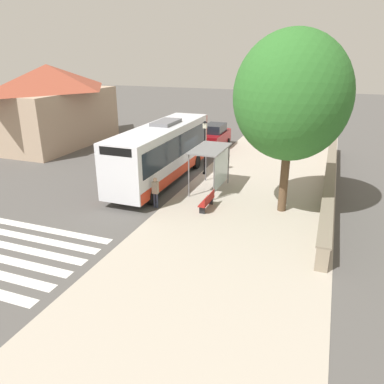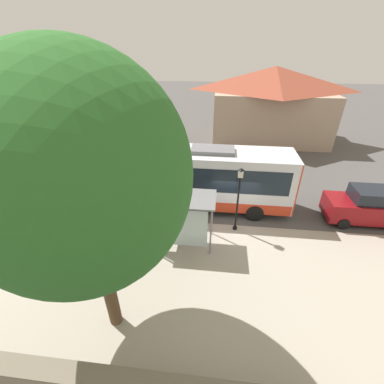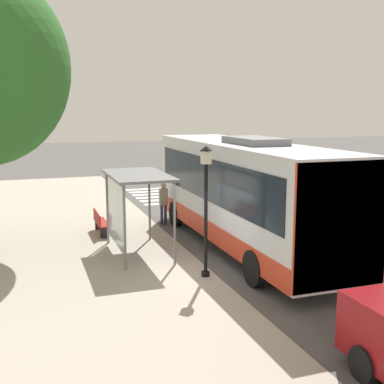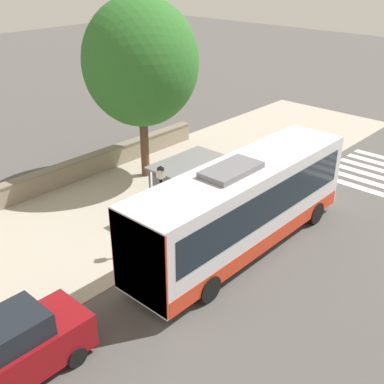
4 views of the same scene
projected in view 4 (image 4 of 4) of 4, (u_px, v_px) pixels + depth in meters
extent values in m
plane|color=#514F4C|center=(172.00, 252.00, 19.37)|extent=(120.00, 120.00, 0.00)
cube|color=#ADA393|center=(102.00, 215.00, 22.08)|extent=(9.00, 44.00, 0.02)
cube|color=gray|center=(51.00, 180.00, 24.30)|extent=(0.50, 20.00, 1.03)
cube|color=#776C5B|center=(50.00, 170.00, 24.05)|extent=(0.60, 20.00, 0.08)
cube|color=silver|center=(243.00, 203.00, 18.73)|extent=(2.52, 10.97, 3.18)
cube|color=black|center=(243.00, 194.00, 18.55)|extent=(2.56, 10.10, 1.40)
cube|color=red|center=(241.00, 231.00, 19.30)|extent=(2.56, 10.75, 0.64)
cube|color=red|center=(138.00, 263.00, 15.12)|extent=(2.56, 0.06, 3.05)
cube|color=black|center=(317.00, 137.00, 21.77)|extent=(1.89, 0.08, 0.45)
cube|color=slate|center=(231.00, 170.00, 17.43)|extent=(1.26, 2.41, 0.22)
cylinder|color=black|center=(270.00, 196.00, 22.67)|extent=(0.30, 1.00, 1.00)
cylinder|color=black|center=(315.00, 213.00, 21.25)|extent=(0.30, 1.00, 1.00)
cylinder|color=black|center=(160.00, 262.00, 17.88)|extent=(0.30, 1.00, 1.00)
cylinder|color=black|center=(208.00, 288.00, 16.46)|extent=(0.30, 1.00, 1.00)
cylinder|color=slate|center=(175.00, 207.00, 20.03)|extent=(0.08, 0.08, 2.59)
cylinder|color=slate|center=(223.00, 183.00, 22.10)|extent=(0.08, 0.08, 2.59)
cylinder|color=slate|center=(150.00, 196.00, 20.95)|extent=(0.08, 0.08, 2.59)
cylinder|color=slate|center=(198.00, 174.00, 23.02)|extent=(0.08, 0.08, 2.59)
cube|color=slate|center=(187.00, 162.00, 20.93)|extent=(1.83, 3.43, 0.08)
cube|color=silver|center=(176.00, 182.00, 21.92)|extent=(0.03, 2.82, 2.07)
cylinder|color=#2D3347|center=(267.00, 192.00, 23.28)|extent=(0.12, 0.12, 0.83)
cylinder|color=#2D3347|center=(270.00, 193.00, 23.19)|extent=(0.12, 0.12, 0.83)
cube|color=gray|center=(270.00, 178.00, 22.90)|extent=(0.34, 0.22, 0.67)
sphere|color=tan|center=(270.00, 170.00, 22.70)|extent=(0.23, 0.23, 0.23)
cube|color=maroon|center=(216.00, 181.00, 24.33)|extent=(0.40, 1.72, 0.06)
cube|color=maroon|center=(213.00, 176.00, 24.33)|extent=(0.04, 1.72, 0.40)
cube|color=black|center=(207.00, 189.00, 23.98)|extent=(0.32, 0.06, 0.45)
cube|color=black|center=(224.00, 181.00, 24.89)|extent=(0.32, 0.06, 0.45)
cylinder|color=black|center=(163.00, 249.00, 19.41)|extent=(0.24, 0.24, 0.16)
cylinder|color=black|center=(162.00, 216.00, 18.73)|extent=(0.10, 0.10, 3.24)
cube|color=silver|center=(161.00, 174.00, 17.92)|extent=(0.24, 0.24, 0.35)
pyramid|color=black|center=(160.00, 168.00, 17.82)|extent=(0.28, 0.28, 0.14)
cylinder|color=brown|center=(144.00, 136.00, 25.05)|extent=(0.44, 0.44, 4.47)
ellipsoid|color=#2D6B28|center=(141.00, 62.00, 23.35)|extent=(5.71, 5.71, 6.28)
cube|color=maroon|center=(11.00, 357.00, 13.23)|extent=(1.80, 4.52, 1.13)
cube|color=black|center=(2.00, 333.00, 12.75)|extent=(1.53, 2.35, 0.70)
cylinder|color=black|center=(44.00, 329.00, 14.94)|extent=(0.22, 0.64, 0.64)
cylinder|color=black|center=(76.00, 356.00, 13.92)|extent=(0.22, 0.64, 0.64)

